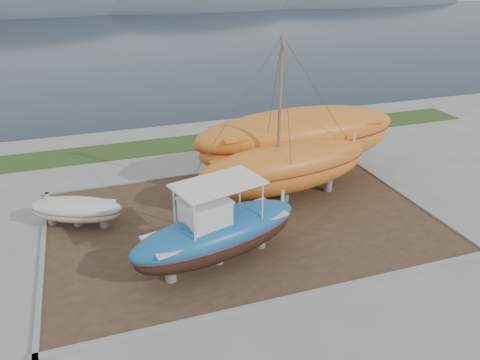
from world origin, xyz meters
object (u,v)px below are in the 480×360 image
object	(u,v)px
blue_caique	(217,225)
orange_sailboat	(288,124)
white_dinghy	(77,213)
orange_bare_hull	(298,145)

from	to	relation	value
blue_caique	orange_sailboat	size ratio (longest dim) A/B	0.79
blue_caique	orange_sailboat	world-z (taller)	orange_sailboat
blue_caique	orange_sailboat	bearing A→B (deg)	26.04
white_dinghy	orange_bare_hull	bearing A→B (deg)	31.98
orange_sailboat	blue_caique	bearing A→B (deg)	-146.03
white_dinghy	orange_bare_hull	xyz separation A→B (m)	(12.15, 1.57, 1.34)
blue_caique	orange_bare_hull	world-z (taller)	orange_bare_hull
orange_bare_hull	white_dinghy	bearing A→B (deg)	-175.09
white_dinghy	orange_bare_hull	distance (m)	12.32
white_dinghy	blue_caique	bearing A→B (deg)	-18.97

